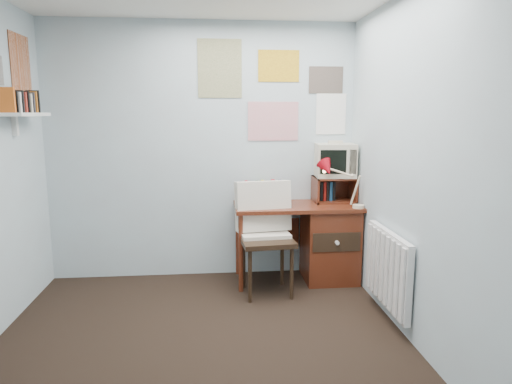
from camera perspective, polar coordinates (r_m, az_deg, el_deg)
ground at (r=3.21m, az=-6.85°, el=-20.74°), size 3.50×3.50×0.00m
back_wall at (r=4.53m, az=-6.70°, el=4.96°), size 3.00×0.02×2.50m
right_wall at (r=3.13m, az=21.29°, el=2.17°), size 0.02×3.50×2.50m
desk at (r=4.55m, az=8.45°, el=-5.89°), size 1.20×0.55×0.76m
desk_chair at (r=4.13m, az=1.37°, el=-6.14°), size 0.55×0.53×0.99m
desk_lamp at (r=4.31m, az=12.77°, el=0.61°), size 0.30×0.26×0.40m
tv_riser at (r=4.58m, az=9.71°, el=0.33°), size 0.40×0.30×0.25m
crt_tv at (r=4.56m, az=9.83°, el=4.13°), size 0.40×0.38×0.36m
book_row at (r=4.53m, az=1.75°, el=0.17°), size 0.60×0.14×0.22m
radiator at (r=3.79m, az=16.18°, el=-9.21°), size 0.09×0.80×0.60m
wall_shelf at (r=4.14m, az=-26.97°, el=8.64°), size 0.20×0.62×0.24m
posters_back at (r=4.56m, az=2.20°, el=12.60°), size 1.20×0.01×0.90m
posters_left at (r=4.20m, az=-28.61°, el=13.73°), size 0.01×0.70×0.60m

